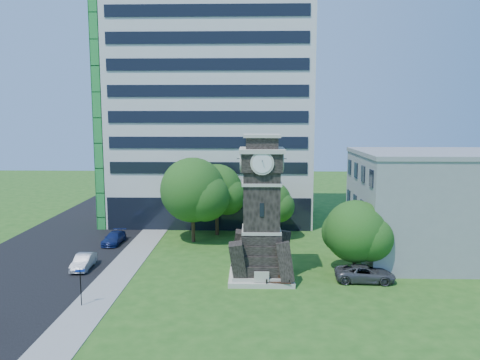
{
  "coord_description": "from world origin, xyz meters",
  "views": [
    {
      "loc": [
        2.19,
        -36.53,
        13.69
      ],
      "look_at": [
        1.08,
        6.5,
        7.8
      ],
      "focal_mm": 35.0,
      "sensor_mm": 36.0,
      "label": 1
    }
  ],
  "objects_px": {
    "car_street_mid": "(84,262)",
    "car_east_lot": "(365,274)",
    "clock_tower": "(261,217)",
    "car_street_north": "(114,238)",
    "park_bench": "(278,281)",
    "street_sign": "(81,283)"
  },
  "relations": [
    {
      "from": "park_bench",
      "to": "car_street_mid",
      "type": "bearing_deg",
      "value": 176.6
    },
    {
      "from": "car_east_lot",
      "to": "park_bench",
      "type": "xyz_separation_m",
      "value": [
        -7.29,
        -1.58,
        -0.16
      ]
    },
    {
      "from": "clock_tower",
      "to": "car_street_mid",
      "type": "bearing_deg",
      "value": 173.19
    },
    {
      "from": "car_street_mid",
      "to": "car_street_north",
      "type": "xyz_separation_m",
      "value": [
        0.31,
        8.36,
        -0.03
      ]
    },
    {
      "from": "car_east_lot",
      "to": "park_bench",
      "type": "height_order",
      "value": "car_east_lot"
    },
    {
      "from": "car_street_north",
      "to": "car_east_lot",
      "type": "xyz_separation_m",
      "value": [
        24.33,
        -11.04,
        0.06
      ]
    },
    {
      "from": "car_street_mid",
      "to": "park_bench",
      "type": "distance_m",
      "value": 17.86
    },
    {
      "from": "car_street_north",
      "to": "car_east_lot",
      "type": "relative_size",
      "value": 0.87
    },
    {
      "from": "car_street_mid",
      "to": "park_bench",
      "type": "relative_size",
      "value": 2.04
    },
    {
      "from": "clock_tower",
      "to": "park_bench",
      "type": "xyz_separation_m",
      "value": [
        1.34,
        -2.35,
        -4.75
      ]
    },
    {
      "from": "car_street_mid",
      "to": "street_sign",
      "type": "relative_size",
      "value": 1.4
    },
    {
      "from": "car_street_north",
      "to": "street_sign",
      "type": "xyz_separation_m",
      "value": [
        2.53,
        -16.7,
        1.15
      ]
    },
    {
      "from": "car_east_lot",
      "to": "park_bench",
      "type": "relative_size",
      "value": 2.55
    },
    {
      "from": "clock_tower",
      "to": "street_sign",
      "type": "relative_size",
      "value": 4.31
    },
    {
      "from": "park_bench",
      "to": "street_sign",
      "type": "distance_m",
      "value": 15.12
    },
    {
      "from": "car_street_mid",
      "to": "car_east_lot",
      "type": "height_order",
      "value": "car_east_lot"
    },
    {
      "from": "car_street_mid",
      "to": "car_east_lot",
      "type": "relative_size",
      "value": 0.8
    },
    {
      "from": "clock_tower",
      "to": "car_street_mid",
      "type": "height_order",
      "value": "clock_tower"
    },
    {
      "from": "park_bench",
      "to": "car_street_north",
      "type": "bearing_deg",
      "value": 153.89
    },
    {
      "from": "park_bench",
      "to": "street_sign",
      "type": "bearing_deg",
      "value": -153.87
    },
    {
      "from": "car_street_north",
      "to": "street_sign",
      "type": "relative_size",
      "value": 1.52
    },
    {
      "from": "clock_tower",
      "to": "car_street_north",
      "type": "bearing_deg",
      "value": 146.81
    }
  ]
}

